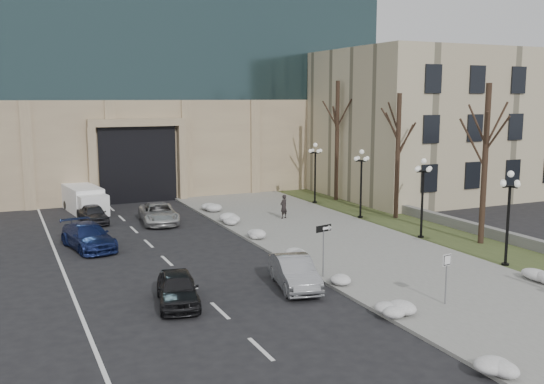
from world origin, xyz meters
The scene contains 29 objects.
ground centered at (0.00, 0.00, 0.00)m, with size 160.00×160.00×0.00m, color black.
sidewalk centered at (3.50, 14.00, 0.06)m, with size 9.00×40.00×0.12m, color gray.
curb centered at (-1.00, 14.00, 0.07)m, with size 0.30×40.00×0.14m, color gray.
grass_strip centered at (10.00, 14.00, 0.05)m, with size 4.00×40.00×0.10m, color #384522.
stone_wall centered at (12.00, 16.00, 0.35)m, with size 0.50×30.00×0.70m, color gray.
classical_building centered at (22.00, 27.98, 6.00)m, with size 22.00×18.12×12.00m.
car_a centered at (-7.79, 7.38, 0.67)m, with size 1.58×3.92×1.33m, color black.
car_b centered at (-2.57, 7.38, 0.69)m, with size 1.47×4.21×1.39m, color #929599.
car_c centered at (-9.76, 18.20, 0.70)m, with size 1.96×4.81×1.40m, color navy.
car_d centered at (-4.58, 23.29, 0.66)m, with size 2.21×4.78×1.33m, color silver.
car_e centered at (-8.47, 25.12, 0.62)m, with size 1.46×3.63×1.24m, color #2D2D32.
pedestrian centered at (3.39, 20.87, 0.93)m, with size 0.59×0.39×1.62m, color black.
box_truck centered at (-8.46, 29.35, 0.88)m, with size 2.63×5.94×1.83m.
one_way_sign centered at (-0.66, 7.98, 2.09)m, with size 0.95×0.35×2.53m.
keep_sign centered at (1.80, 2.73, 1.58)m, with size 0.46×0.11×2.14m.
snow_clump_a centered at (-0.71, -2.53, 0.30)m, with size 1.10×1.60×0.36m, color silver.
snow_clump_b centered at (-0.61, 2.79, 0.30)m, with size 1.10×1.60×0.36m, color silver.
snow_clump_c centered at (-0.60, 6.63, 0.30)m, with size 1.10×1.60×0.36m, color silver.
snow_clump_d centered at (-0.47, 11.53, 0.30)m, with size 1.10×1.60×0.36m, color silver.
snow_clump_e centered at (-0.79, 15.95, 0.30)m, with size 1.10×1.60×0.36m, color silver.
snow_clump_f centered at (-0.61, 20.75, 0.30)m, with size 1.10×1.60×0.36m, color silver.
snow_clump_g centered at (-0.51, 25.40, 0.30)m, with size 1.10×1.60×0.36m, color silver.
lamppost_a centered at (8.30, 6.00, 3.07)m, with size 1.18×1.18×4.76m.
lamppost_b centered at (8.30, 12.50, 3.07)m, with size 1.18×1.18×4.76m.
lamppost_c centered at (8.30, 19.00, 3.07)m, with size 1.18×1.18×4.76m.
lamppost_d centered at (8.30, 25.50, 3.07)m, with size 1.18×1.18×4.76m.
tree_near centered at (10.50, 10.00, 5.83)m, with size 3.20×3.20×9.00m.
tree_mid centered at (10.50, 18.00, 5.50)m, with size 3.20×3.20×8.50m.
tree_far centered at (10.50, 26.00, 6.15)m, with size 3.20×3.20×9.50m.
Camera 1 is at (-14.02, -15.38, 8.24)m, focal length 40.00 mm.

